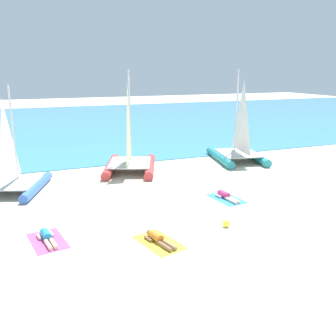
% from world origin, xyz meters
% --- Properties ---
extents(ground_plane, '(120.00, 120.00, 0.00)m').
position_xyz_m(ground_plane, '(0.00, 10.00, 0.00)').
color(ground_plane, beige).
extents(ocean_water, '(120.00, 40.00, 0.05)m').
position_xyz_m(ocean_water, '(0.00, 31.00, 0.03)').
color(ocean_water, teal).
rests_on(ocean_water, ground).
extents(sailboat_teal, '(3.69, 4.96, 5.85)m').
position_xyz_m(sailboat_teal, '(6.60, 9.17, 0.87)').
color(sailboat_teal, teal).
rests_on(sailboat_teal, ground).
extents(sailboat_red, '(4.23, 5.16, 5.80)m').
position_xyz_m(sailboat_red, '(-0.67, 9.30, 0.86)').
color(sailboat_red, '#CC3838').
rests_on(sailboat_red, ground).
extents(sailboat_blue, '(3.70, 4.55, 5.12)m').
position_xyz_m(sailboat_blue, '(-6.97, 7.71, 0.76)').
color(sailboat_blue, blue).
rests_on(sailboat_blue, ground).
extents(towel_left, '(1.39, 2.05, 0.01)m').
position_xyz_m(towel_left, '(-5.93, 1.45, 0.01)').
color(towel_left, '#D84C99').
rests_on(towel_left, ground).
extents(sunbather_left, '(0.65, 1.57, 0.30)m').
position_xyz_m(sunbather_left, '(-5.94, 1.51, 0.13)').
color(sunbather_left, '#268CCC').
rests_on(sunbather_left, towel_left).
extents(towel_middle, '(1.53, 2.11, 0.01)m').
position_xyz_m(towel_middle, '(-2.36, -0.12, 0.01)').
color(towel_middle, yellow).
rests_on(towel_middle, ground).
extents(sunbather_middle, '(0.76, 1.55, 0.30)m').
position_xyz_m(sunbather_middle, '(-2.37, -0.06, 0.13)').
color(sunbather_middle, orange).
rests_on(sunbather_middle, towel_middle).
extents(towel_right, '(1.30, 2.01, 0.01)m').
position_xyz_m(towel_right, '(2.13, 2.97, 0.01)').
color(towel_right, '#338CD8').
rests_on(towel_right, ground).
extents(sunbather_right, '(0.59, 1.57, 0.30)m').
position_xyz_m(sunbather_right, '(2.12, 3.03, 0.13)').
color(sunbather_right, '#D83372').
rests_on(sunbather_right, towel_right).
extents(beach_ball, '(0.29, 0.29, 0.29)m').
position_xyz_m(beach_ball, '(0.48, 0.18, 0.14)').
color(beach_ball, yellow).
rests_on(beach_ball, ground).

